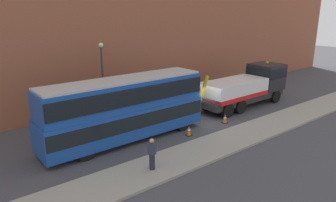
{
  "coord_description": "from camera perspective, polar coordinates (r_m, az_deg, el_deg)",
  "views": [
    {
      "loc": [
        -15.81,
        -16.16,
        8.06
      ],
      "look_at": [
        -2.94,
        0.16,
        2.0
      ],
      "focal_mm": 33.02,
      "sensor_mm": 36.0,
      "label": 1
    }
  ],
  "objects": [
    {
      "name": "recovery_tow_truck",
      "position": [
        27.86,
        14.39,
        2.67
      ],
      "size": [
        10.15,
        2.73,
        3.67
      ],
      "rotation": [
        0.0,
        0.0,
        0.01
      ],
      "color": "#2D2D2D",
      "rests_on": "ground_plane"
    },
    {
      "name": "traffic_cone_near_bus",
      "position": [
        20.87,
        3.87,
        -5.49
      ],
      "size": [
        0.36,
        0.36,
        0.72
      ],
      "color": "orange",
      "rests_on": "ground_plane"
    },
    {
      "name": "street_lamp",
      "position": [
        23.99,
        -11.98,
        4.88
      ],
      "size": [
        0.36,
        0.36,
        5.83
      ],
      "color": "#38383D",
      "rests_on": "ground_plane"
    },
    {
      "name": "ground_plane",
      "position": [
        24.0,
        5.77,
        -3.45
      ],
      "size": [
        120.0,
        120.0,
        0.0
      ],
      "primitive_type": "plane",
      "color": "#424247"
    },
    {
      "name": "traffic_cone_midway",
      "position": [
        23.48,
        10.48,
        -3.22
      ],
      "size": [
        0.36,
        0.36,
        0.72
      ],
      "color": "orange",
      "rests_on": "ground_plane"
    },
    {
      "name": "near_kerb",
      "position": [
        21.37,
        13.64,
        -6.17
      ],
      "size": [
        60.0,
        2.8,
        0.15
      ],
      "primitive_type": "cube",
      "color": "gray",
      "rests_on": "ground_plane"
    },
    {
      "name": "double_decker_bus",
      "position": [
        19.72,
        -7.88,
        -1.09
      ],
      "size": [
        11.07,
        2.66,
        4.06
      ],
      "rotation": [
        0.0,
        0.0,
        0.01
      ],
      "color": "#19479E",
      "rests_on": "ground_plane"
    },
    {
      "name": "pedestrian_onlooker",
      "position": [
        16.12,
        -2.98,
        -9.8
      ],
      "size": [
        0.43,
        0.48,
        1.71
      ],
      "rotation": [
        0.0,
        0.0,
        0.54
      ],
      "color": "#232333",
      "rests_on": "near_kerb"
    },
    {
      "name": "building_facade",
      "position": [
        28.19,
        -4.32,
        16.23
      ],
      "size": [
        60.0,
        1.5,
        16.0
      ],
      "color": "#935138",
      "rests_on": "ground_plane"
    }
  ]
}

